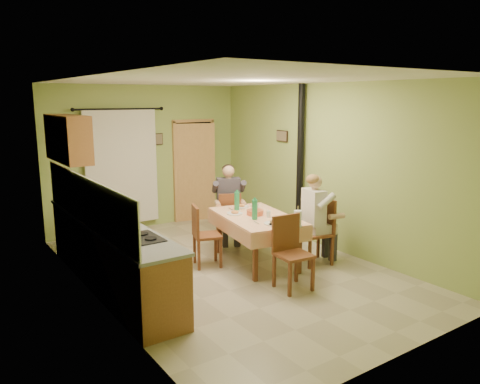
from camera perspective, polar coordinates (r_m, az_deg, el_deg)
floor at (r=7.19m, az=-1.21°, el=-9.38°), size 4.00×6.00×0.01m
room_shell at (r=6.76m, az=-1.27°, el=5.20°), size 4.04×6.04×2.82m
kitchen_run at (r=6.67m, az=-15.62°, el=-7.10°), size 0.64×3.64×1.56m
upper_cabinets at (r=7.58m, az=-20.28°, el=6.16°), size 0.35×1.40×0.70m
curtain at (r=9.17m, az=-14.20°, el=2.96°), size 1.70×0.07×2.22m
doorway at (r=9.88m, az=-5.51°, el=2.60°), size 0.96×0.25×2.15m
dining_table at (r=7.36m, az=2.01°, el=-5.75°), size 1.26×1.79×0.76m
tableware at (r=7.15m, az=2.54°, el=-2.56°), size 0.72×1.61×0.33m
chair_far at (r=8.31m, az=-1.36°, el=-4.40°), size 0.51×0.51×0.94m
chair_near at (r=6.44m, az=6.43°, el=-9.20°), size 0.47×0.47×0.99m
chair_right at (r=7.45m, az=9.15°, el=-6.39°), size 0.55×0.55×1.03m
chair_left at (r=7.26m, az=-4.11°, el=-6.77°), size 0.50×0.50×0.96m
man_far at (r=8.18m, az=-1.39°, el=-0.40°), size 0.65×0.61×1.39m
man_right at (r=7.29m, az=9.19°, el=-2.00°), size 0.54×0.63×1.39m
stove_flue at (r=8.50m, az=7.27°, el=0.96°), size 0.24×0.24×2.80m
picture_back at (r=9.48m, az=-9.94°, el=6.37°), size 0.19×0.03×0.23m
picture_right at (r=8.89m, az=5.16°, el=6.82°), size 0.03×0.31×0.21m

